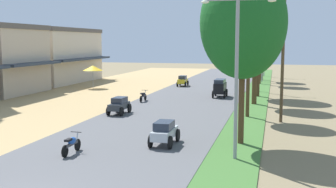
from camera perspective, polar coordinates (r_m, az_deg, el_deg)
The scene contains 19 objects.
shophouse_far at distance 55.78m, azimuth -15.16°, elevation 5.06°, with size 8.67×13.60×6.90m.
vendor_umbrella at distance 47.39m, azimuth -10.16°, elevation 3.48°, with size 2.20×2.20×2.52m.
median_tree_nearest at distance 21.32m, azimuth 10.15°, elevation 9.44°, with size 4.28×4.28×8.84m.
median_tree_second at distance 29.19m, azimuth 10.98°, elevation 9.41°, with size 3.24×3.24×8.19m.
median_tree_third at distance 35.43m, azimuth 11.86°, elevation 9.86°, with size 3.67×3.67×9.01m.
median_tree_fourth at distance 40.57m, azimuth 12.25°, elevation 8.97°, with size 4.53×4.53×9.05m.
median_tree_fifth at distance 52.97m, azimuth 12.47°, elevation 9.19°, with size 3.05×3.05×8.92m.
median_tree_sixth at distance 58.05m, azimuth 12.71°, elevation 8.48°, with size 3.21×3.21×8.47m.
streetlamp_near at distance 18.41m, azimuth 9.29°, elevation 3.81°, with size 3.16×0.20×7.06m.
streetlamp_mid at distance 44.61m, azimuth 12.30°, elevation 5.79°, with size 3.16×0.20×7.33m.
streetlamp_far at distance 55.53m, azimuth 12.71°, elevation 5.92°, with size 3.16×0.20×7.18m.
streetlamp_farthest at distance 64.98m, azimuth 12.97°, elevation 6.43°, with size 3.16×0.20×8.00m.
utility_pole_near at distance 27.89m, azimuth 15.34°, elevation 6.22°, with size 1.80×0.20×9.41m.
car_sedan_silver at distance 21.06m, azimuth -0.49°, elevation -5.12°, with size 1.10×2.26×1.19m.
car_sedan_charcoal at distance 30.14m, azimuth -6.63°, elevation -1.46°, with size 1.10×2.26×1.19m.
car_van_black at distance 39.38m, azimuth 7.07°, elevation 0.95°, with size 1.19×2.41×1.67m.
car_hatchback_yellow at distance 48.75m, azimuth 2.00°, elevation 1.85°, with size 1.04×2.00×1.23m.
motorbike_ahead_second at distance 19.90m, azimuth -12.94°, elevation -6.53°, with size 0.54×1.80×0.94m.
motorbike_ahead_third at distance 36.34m, azimuth -3.38°, elevation -0.23°, with size 0.54×1.80×0.94m.
Camera 1 is at (7.41, -10.18, 5.19)m, focal length 44.97 mm.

